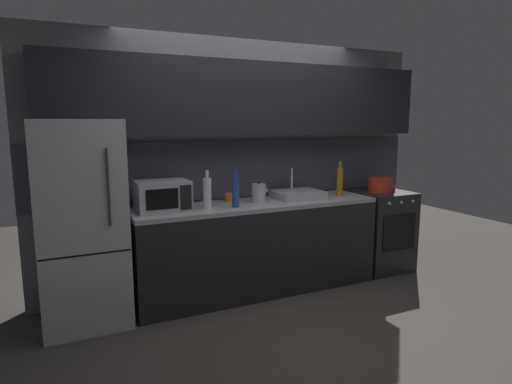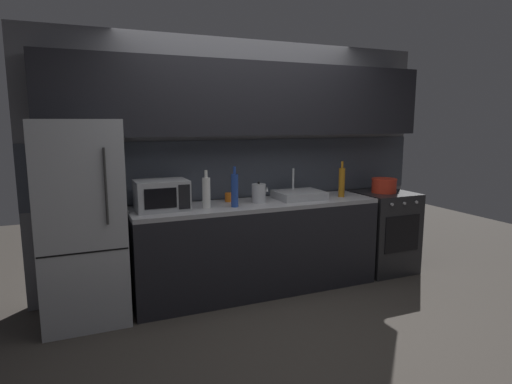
% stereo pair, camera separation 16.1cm
% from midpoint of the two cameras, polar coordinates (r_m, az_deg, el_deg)
% --- Properties ---
extents(ground_plane, '(10.00, 10.00, 0.00)m').
position_cam_midpoint_polar(ground_plane, '(3.75, 7.14, -17.47)').
color(ground_plane, '#3D3833').
extents(back_wall, '(4.19, 0.44, 2.50)m').
position_cam_midpoint_polar(back_wall, '(4.43, -0.33, 7.54)').
color(back_wall, slate).
rests_on(back_wall, ground).
extents(counter_run, '(2.45, 0.60, 0.90)m').
position_cam_midpoint_polar(counter_run, '(4.33, 1.22, -7.27)').
color(counter_run, black).
rests_on(counter_run, ground).
extents(refrigerator, '(0.68, 0.69, 1.70)m').
position_cam_midpoint_polar(refrigerator, '(3.87, -20.97, -3.76)').
color(refrigerator, '#ADAFB5').
rests_on(refrigerator, ground).
extents(oven_range, '(0.60, 0.62, 0.90)m').
position_cam_midpoint_polar(oven_range, '(5.15, 17.33, -4.99)').
color(oven_range, '#232326').
rests_on(oven_range, ground).
extents(microwave, '(0.46, 0.35, 0.27)m').
position_cam_midpoint_polar(microwave, '(3.93, -11.21, -0.40)').
color(microwave, '#A8AAAF').
rests_on(microwave, counter_run).
extents(sink_basin, '(0.48, 0.38, 0.30)m').
position_cam_midpoint_polar(sink_basin, '(4.46, 6.73, -0.36)').
color(sink_basin, '#ADAFB5').
rests_on(sink_basin, counter_run).
extents(kettle, '(0.17, 0.14, 0.21)m').
position_cam_midpoint_polar(kettle, '(4.22, 1.47, -0.15)').
color(kettle, '#B7BABF').
rests_on(kettle, counter_run).
extents(wine_bottle_white, '(0.07, 0.07, 0.35)m').
position_cam_midpoint_polar(wine_bottle_white, '(3.95, -5.42, -0.05)').
color(wine_bottle_white, silver).
rests_on(wine_bottle_white, counter_run).
extents(wine_bottle_blue, '(0.07, 0.07, 0.38)m').
position_cam_midpoint_polar(wine_bottle_blue, '(3.99, -1.69, 0.28)').
color(wine_bottle_blue, '#234299').
rests_on(wine_bottle_blue, counter_run).
extents(wine_bottle_amber, '(0.06, 0.06, 0.37)m').
position_cam_midpoint_polar(wine_bottle_amber, '(4.63, 12.23, 1.31)').
color(wine_bottle_amber, '#B27019').
rests_on(wine_bottle_amber, counter_run).
extents(mug_orange, '(0.08, 0.08, 0.09)m').
position_cam_midpoint_polar(mug_orange, '(4.28, -2.49, -0.70)').
color(mug_orange, orange).
rests_on(mug_orange, counter_run).
extents(cooking_pot, '(0.28, 0.28, 0.16)m').
position_cam_midpoint_polar(cooking_pot, '(5.04, 17.43, 0.83)').
color(cooking_pot, red).
rests_on(cooking_pot, oven_range).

